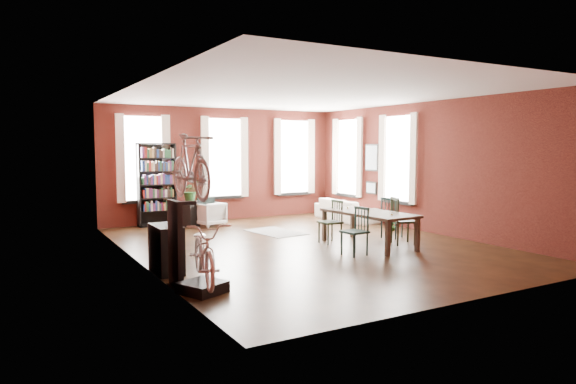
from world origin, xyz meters
TOP-DOWN VIEW (x-y plane):
  - room at (0.25, 0.62)m, footprint 9.00×9.04m
  - dining_table at (1.12, -0.71)m, footprint 1.11×2.21m
  - dining_chair_a at (0.29, -1.32)m, footprint 0.47×0.47m
  - dining_chair_b at (0.59, -0.05)m, footprint 0.44×0.44m
  - dining_chair_c at (1.90, -0.92)m, footprint 0.60×0.60m
  - dining_chair_d at (2.22, -0.20)m, footprint 0.57×0.57m
  - bookshelf at (-2.00, 4.30)m, footprint 1.00×0.32m
  - white_armchair at (-0.81, 3.58)m, footprint 0.81×0.78m
  - cream_sofa at (2.95, 2.60)m, footprint 0.61×2.08m
  - striped_rug at (0.22, 1.79)m, footprint 1.14×1.63m
  - bike_trainer at (-3.17, -2.33)m, footprint 0.74×0.74m
  - bike_wall_rack at (-3.40, -1.80)m, footprint 0.16×0.60m
  - console_table at (-3.28, -0.90)m, footprint 0.40×0.80m
  - plant_stand at (-1.27, 3.74)m, footprint 0.44×0.44m
  - plant_by_sofa at (2.80, 3.51)m, footprint 0.39×0.61m
  - plant_small at (2.87, 0.52)m, footprint 0.35×0.45m
  - bicycle_floor at (-3.15, -2.35)m, footprint 0.77×1.00m
  - bicycle_hung at (-3.15, -1.80)m, footprint 0.47×1.00m
  - plant_on_stand at (-1.25, 3.76)m, footprint 0.64×0.68m

SIDE VIEW (x-z plane):
  - striped_rug at x=0.22m, z-range 0.00..0.01m
  - plant_small at x=2.87m, z-range 0.00..0.14m
  - bike_trainer at x=-3.17m, z-range 0.00..0.16m
  - plant_by_sofa at x=2.80m, z-range 0.00..0.26m
  - plant_stand at x=-1.27m, z-range 0.00..0.67m
  - white_armchair at x=-0.81m, z-range 0.00..0.69m
  - dining_table at x=1.12m, z-range 0.00..0.73m
  - console_table at x=-3.28m, z-range 0.00..0.80m
  - cream_sofa at x=2.95m, z-range 0.00..0.81m
  - dining_chair_a at x=0.29m, z-range 0.00..0.92m
  - dining_chair_b at x=0.59m, z-range 0.00..0.93m
  - dining_chair_d at x=2.22m, z-range 0.00..0.94m
  - dining_chair_c at x=1.90m, z-range 0.00..1.01m
  - bike_wall_rack at x=-3.40m, z-range 0.00..1.30m
  - plant_on_stand at x=-1.25m, z-range 0.67..1.11m
  - bicycle_floor at x=-3.15m, z-range 0.16..1.87m
  - bookshelf at x=-2.00m, z-range 0.00..2.20m
  - bicycle_hung at x=-3.15m, z-range 1.30..2.96m
  - room at x=0.25m, z-range 0.53..3.75m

